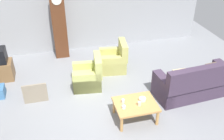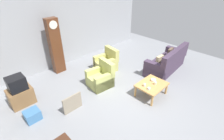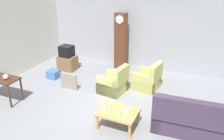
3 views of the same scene
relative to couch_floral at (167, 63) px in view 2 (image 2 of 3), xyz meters
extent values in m
plane|color=gray|center=(-2.31, 0.02, -0.35)|extent=(10.40, 10.40, 0.00)
cube|color=#9EA0A5|center=(-2.31, 3.62, 1.25)|extent=(8.40, 0.16, 3.20)
cube|color=#423347|center=(0.00, 0.07, -0.13)|extent=(2.15, 0.99, 0.44)
cube|color=#423347|center=(0.02, -0.29, 0.39)|extent=(2.11, 0.35, 0.60)
cube|color=#423347|center=(0.92, 0.13, -0.01)|extent=(0.30, 0.85, 0.68)
cube|color=#423347|center=(-0.93, 0.00, -0.01)|extent=(0.30, 0.85, 0.68)
cube|color=brown|center=(0.47, 0.15, 0.27)|extent=(0.37, 0.16, 0.36)
cube|color=#C6B284|center=(-0.49, 0.08, 0.27)|extent=(0.36, 0.13, 0.36)
cube|color=#B7BC66|center=(-2.71, 1.11, -0.15)|extent=(0.85, 0.85, 0.40)
cube|color=#B7BC66|center=(-2.39, 1.07, 0.31)|extent=(0.28, 0.78, 0.52)
cube|color=#B7BC66|center=(-2.67, 1.41, -0.05)|extent=(0.77, 0.26, 0.60)
cube|color=#B7BC66|center=(-2.75, 0.81, -0.05)|extent=(0.77, 0.26, 0.60)
cube|color=tan|center=(-1.80, 1.80, -0.15)|extent=(0.85, 0.85, 0.40)
cube|color=tan|center=(-1.48, 1.76, 0.31)|extent=(0.28, 0.78, 0.52)
cube|color=tan|center=(-1.76, 2.10, -0.05)|extent=(0.77, 0.26, 0.60)
cube|color=tan|center=(-1.84, 1.50, -0.05)|extent=(0.77, 0.26, 0.60)
cube|color=tan|center=(-1.84, -0.49, 0.07)|extent=(0.96, 0.76, 0.05)
cylinder|color=tan|center=(-2.26, -0.81, -0.16)|extent=(0.07, 0.07, 0.39)
cylinder|color=tan|center=(-1.42, -0.81, -0.16)|extent=(0.07, 0.07, 0.39)
cylinder|color=tan|center=(-2.26, -0.17, -0.16)|extent=(0.07, 0.07, 0.39)
cylinder|color=tan|center=(-1.42, -0.17, -0.16)|extent=(0.07, 0.07, 0.39)
cube|color=#562D19|center=(-3.23, 3.08, 0.74)|extent=(0.44, 0.28, 2.19)
cylinder|color=silver|center=(-3.23, 2.93, 1.62)|extent=(0.30, 0.02, 0.30)
cube|color=brown|center=(-5.07, 2.09, -0.07)|extent=(0.68, 0.52, 0.56)
cube|color=black|center=(-5.07, 2.09, 0.41)|extent=(0.48, 0.44, 0.42)
cube|color=gray|center=(-4.10, 0.72, -0.09)|extent=(0.60, 0.05, 0.53)
cube|color=teal|center=(-5.10, 1.21, -0.21)|extent=(0.39, 0.37, 0.29)
cylinder|color=white|center=(-2.11, -0.39, 0.14)|extent=(0.07, 0.07, 0.10)
cylinder|color=silver|center=(-2.15, -0.58, 0.13)|extent=(0.09, 0.09, 0.07)
cylinder|color=beige|center=(-1.78, -0.58, 0.14)|extent=(0.08, 0.08, 0.10)
cylinder|color=white|center=(-1.65, -0.42, 0.12)|extent=(0.16, 0.16, 0.07)
camera|label=1|loc=(-3.48, -4.73, 3.76)|focal=40.43mm
camera|label=2|loc=(-5.80, -2.67, 3.20)|focal=26.16mm
camera|label=3|loc=(0.03, -5.07, 3.32)|focal=37.87mm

